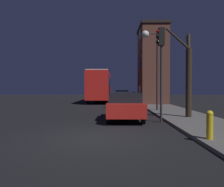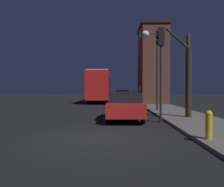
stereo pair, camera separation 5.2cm
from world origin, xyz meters
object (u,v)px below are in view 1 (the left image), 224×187
(car_near_lane, at_px, (125,106))
(car_mid_lane, at_px, (125,100))
(traffic_light, at_px, (161,55))
(car_far_lane, at_px, (122,96))
(bus, at_px, (100,85))
(bare_tree, at_px, (188,76))
(fire_hydrant, at_px, (210,124))
(streetlamp, at_px, (150,49))

(car_near_lane, xyz_separation_m, car_mid_lane, (0.38, 7.40, -0.02))
(traffic_light, xyz_separation_m, car_far_lane, (-1.46, 17.15, -2.61))
(bus, height_order, car_near_lane, bus)
(bare_tree, height_order, fire_hydrant, bare_tree)
(streetlamp, height_order, bus, streetlamp)
(car_mid_lane, xyz_separation_m, car_far_lane, (-0.04, 8.93, 0.05))
(streetlamp, bearing_deg, car_far_lane, 98.39)
(bus, xyz_separation_m, fire_hydrant, (4.97, -22.30, -1.70))
(streetlamp, relative_size, traffic_light, 1.24)
(fire_hydrant, bearing_deg, bus, 102.57)
(car_near_lane, height_order, car_mid_lane, car_near_lane)
(streetlamp, bearing_deg, bare_tree, -68.74)
(car_mid_lane, height_order, fire_hydrant, car_mid_lane)
(bus, distance_m, fire_hydrant, 22.91)
(car_near_lane, height_order, car_far_lane, car_far_lane)
(bare_tree, bearing_deg, car_near_lane, -172.52)
(bus, bearing_deg, traffic_light, -76.51)
(traffic_light, height_order, bus, traffic_light)
(streetlamp, xyz_separation_m, fire_hydrant, (0.35, -9.53, -4.13))
(streetlamp, xyz_separation_m, bus, (-4.62, 12.78, -2.43))
(traffic_light, distance_m, bare_tree, 2.46)
(fire_hydrant, bearing_deg, bare_tree, 78.11)
(car_far_lane, distance_m, fire_hydrant, 21.55)
(car_near_lane, bearing_deg, streetlamp, 64.54)
(car_mid_lane, bearing_deg, car_far_lane, 90.24)
(bus, xyz_separation_m, car_mid_lane, (2.90, -9.79, -1.53))
(car_mid_lane, height_order, car_far_lane, car_far_lane)
(bus, relative_size, car_near_lane, 2.80)
(traffic_light, bearing_deg, car_near_lane, 155.37)
(traffic_light, relative_size, car_far_lane, 1.05)
(bare_tree, xyz_separation_m, fire_hydrant, (-1.18, -5.59, -1.82))
(streetlamp, distance_m, bus, 13.80)
(streetlamp, relative_size, fire_hydrant, 6.57)
(bare_tree, height_order, bus, bare_tree)
(traffic_light, xyz_separation_m, fire_hydrant, (0.65, -4.29, -2.83))
(traffic_light, relative_size, car_mid_lane, 1.16)
(bare_tree, height_order, car_far_lane, bare_tree)
(fire_hydrant, bearing_deg, car_near_lane, 115.59)
(bare_tree, distance_m, fire_hydrant, 6.00)
(car_mid_lane, bearing_deg, car_near_lane, -92.93)
(bare_tree, xyz_separation_m, car_far_lane, (-3.29, 15.85, -1.61))
(streetlamp, relative_size, bus, 0.50)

